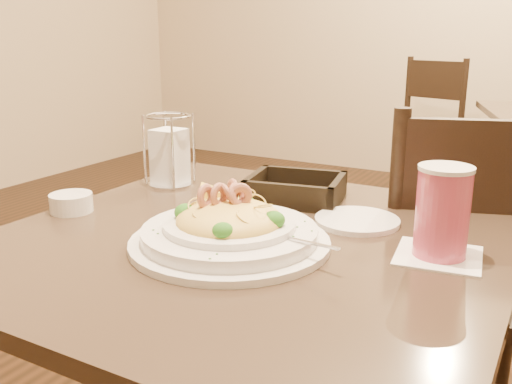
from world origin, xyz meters
The scene contains 9 objects.
main_table centered at (0.00, 0.00, 0.49)m, with size 0.90×0.90×0.72m.
dining_chair_near centered at (0.31, 0.49, 0.50)m, with size 0.53×0.53×0.93m.
dining_chair_far centered at (-0.23, 2.81, 0.50)m, with size 0.52×0.52×0.93m.
pasta_bowl centered at (-0.01, -0.06, 0.75)m, with size 0.39×0.35×0.11m.
drink_glass centered at (0.32, 0.07, 0.79)m, with size 0.15×0.15×0.16m.
bread_basket centered at (-0.03, 0.25, 0.74)m, with size 0.23×0.20×0.06m.
napkin_caddy centered at (-0.35, 0.22, 0.79)m, with size 0.11×0.11×0.17m.
side_plate centered at (0.14, 0.17, 0.72)m, with size 0.17×0.17×0.01m, color white.
butter_ramekin centered at (-0.40, -0.05, 0.74)m, with size 0.09×0.09×0.04m, color white.
Camera 1 is at (0.49, -0.85, 1.08)m, focal length 40.00 mm.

